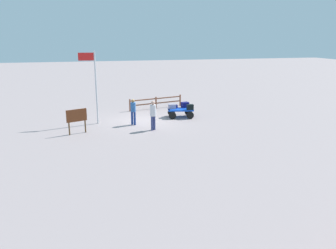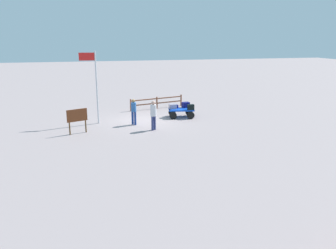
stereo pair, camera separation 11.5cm
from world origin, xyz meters
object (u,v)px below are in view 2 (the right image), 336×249
(worker_trailing, at_px, (153,113))
(worker_lead, at_px, (134,110))
(suitcase_grey, at_px, (191,107))
(suitcase_tan, at_px, (173,106))
(signboard, at_px, (77,117))
(luggage_cart, at_px, (181,111))
(suitcase_navy, at_px, (174,107))
(suitcase_maroon, at_px, (186,105))
(flagpole, at_px, (95,81))

(worker_trailing, bearing_deg, worker_lead, -58.43)
(suitcase_grey, distance_m, suitcase_tan, 1.31)
(worker_lead, relative_size, signboard, 1.15)
(worker_lead, distance_m, signboard, 3.73)
(suitcase_grey, relative_size, worker_trailing, 0.25)
(suitcase_tan, bearing_deg, signboard, 22.63)
(luggage_cart, bearing_deg, suitcase_navy, -37.70)
(luggage_cart, height_order, signboard, signboard)
(signboard, bearing_deg, worker_trailing, 175.64)
(suitcase_maroon, bearing_deg, flagpole, 6.55)
(suitcase_grey, relative_size, worker_lead, 0.27)
(suitcase_tan, xyz_separation_m, worker_trailing, (2.03, 3.06, 0.31))
(luggage_cart, relative_size, suitcase_maroon, 3.45)
(suitcase_grey, relative_size, suitcase_tan, 0.86)
(suitcase_grey, bearing_deg, luggage_cart, -39.96)
(suitcase_grey, relative_size, signboard, 0.31)
(suitcase_grey, xyz_separation_m, suitcase_navy, (0.99, -0.80, -0.06))
(signboard, bearing_deg, luggage_cart, -160.52)
(suitcase_maroon, xyz_separation_m, signboard, (7.54, 2.92, 0.19))
(luggage_cart, distance_m, worker_trailing, 3.89)
(suitcase_tan, height_order, worker_trailing, worker_trailing)
(flagpole, bearing_deg, suitcase_tan, -174.32)
(suitcase_maroon, height_order, flagpole, flagpole)
(suitcase_grey, xyz_separation_m, worker_trailing, (3.15, 2.36, 0.29))
(suitcase_tan, height_order, signboard, signboard)
(suitcase_maroon, bearing_deg, suitcase_tan, 11.02)
(luggage_cart, bearing_deg, worker_trailing, 47.77)
(suitcase_tan, bearing_deg, worker_lead, 26.20)
(luggage_cart, distance_m, suitcase_grey, 0.82)
(luggage_cart, relative_size, flagpole, 0.41)
(luggage_cart, relative_size, worker_trailing, 1.07)
(suitcase_maroon, bearing_deg, suitcase_grey, 95.87)
(suitcase_grey, distance_m, worker_lead, 4.19)
(worker_lead, height_order, flagpole, flagpole)
(suitcase_navy, bearing_deg, luggage_cart, 142.30)
(flagpole, bearing_deg, suitcase_navy, -173.36)
(worker_lead, bearing_deg, flagpole, -22.05)
(luggage_cart, distance_m, signboard, 7.51)
(suitcase_grey, height_order, worker_trailing, worker_trailing)
(worker_trailing, bearing_deg, signboard, -4.36)
(suitcase_navy, height_order, suitcase_tan, suitcase_tan)
(luggage_cart, xyz_separation_m, suitcase_maroon, (-0.48, -0.42, 0.36))
(luggage_cart, bearing_deg, flagpole, 3.04)
(suitcase_maroon, xyz_separation_m, flagpole, (6.36, 0.73, 2.00))
(suitcase_tan, bearing_deg, suitcase_grey, 148.03)
(worker_trailing, bearing_deg, suitcase_tan, -123.61)
(suitcase_navy, distance_m, worker_lead, 3.52)
(suitcase_grey, xyz_separation_m, signboard, (7.63, 2.02, 0.20))
(worker_lead, relative_size, worker_trailing, 0.93)
(luggage_cart, xyz_separation_m, signboard, (7.06, 2.50, 0.56))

